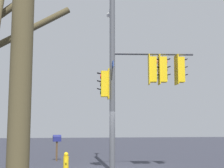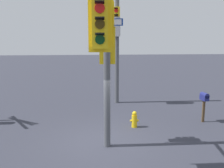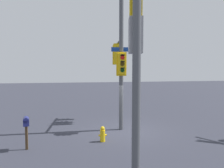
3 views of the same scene
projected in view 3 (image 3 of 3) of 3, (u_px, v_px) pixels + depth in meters
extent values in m
plane|color=#31323E|center=(125.00, 131.00, 12.52)|extent=(80.00, 80.00, 0.00)
cylinder|color=#4C4F54|center=(121.00, 55.00, 12.53)|extent=(0.24, 0.24, 8.38)
cylinder|color=#4C4F54|center=(118.00, 43.00, 14.23)|extent=(0.49, 3.55, 0.12)
cube|color=yellow|center=(118.00, 54.00, 14.28)|extent=(0.40, 0.36, 1.10)
cube|color=yellow|center=(118.00, 54.00, 14.11)|extent=(0.56, 0.13, 1.30)
cylinder|color=red|center=(118.00, 49.00, 14.42)|extent=(0.22, 0.07, 0.22)
cube|color=black|center=(118.00, 47.00, 14.49)|extent=(0.23, 0.19, 0.06)
cylinder|color=#352504|center=(118.00, 54.00, 14.45)|extent=(0.22, 0.07, 0.22)
cube|color=black|center=(118.00, 52.00, 14.51)|extent=(0.23, 0.19, 0.06)
cylinder|color=black|center=(118.00, 60.00, 14.47)|extent=(0.22, 0.07, 0.22)
cube|color=black|center=(118.00, 58.00, 14.54)|extent=(0.23, 0.19, 0.06)
cylinder|color=#4C4F54|center=(118.00, 44.00, 14.23)|extent=(0.04, 0.04, 0.15)
cube|color=yellow|center=(117.00, 54.00, 14.72)|extent=(0.40, 0.35, 1.10)
cube|color=yellow|center=(118.00, 54.00, 14.55)|extent=(0.56, 0.11, 1.30)
cylinder|color=red|center=(117.00, 49.00, 14.86)|extent=(0.22, 0.06, 0.22)
cube|color=black|center=(117.00, 48.00, 14.93)|extent=(0.23, 0.19, 0.06)
cylinder|color=#352504|center=(117.00, 55.00, 14.89)|extent=(0.22, 0.06, 0.22)
cube|color=black|center=(117.00, 53.00, 14.95)|extent=(0.23, 0.19, 0.06)
cylinder|color=black|center=(117.00, 60.00, 14.91)|extent=(0.22, 0.06, 0.22)
cube|color=black|center=(117.00, 58.00, 14.98)|extent=(0.23, 0.19, 0.06)
cylinder|color=#4C4F54|center=(117.00, 45.00, 14.68)|extent=(0.04, 0.04, 0.15)
cube|color=yellow|center=(116.00, 55.00, 15.48)|extent=(0.37, 0.32, 1.10)
cube|color=yellow|center=(117.00, 55.00, 15.31)|extent=(0.56, 0.07, 1.30)
cylinder|color=red|center=(116.00, 50.00, 15.62)|extent=(0.22, 0.04, 0.22)
cube|color=black|center=(116.00, 49.00, 15.68)|extent=(0.22, 0.17, 0.06)
cylinder|color=#352504|center=(116.00, 55.00, 15.64)|extent=(0.22, 0.04, 0.22)
cube|color=black|center=(116.00, 54.00, 15.71)|extent=(0.22, 0.17, 0.06)
cylinder|color=black|center=(116.00, 60.00, 15.67)|extent=(0.22, 0.04, 0.22)
cube|color=black|center=(116.00, 58.00, 15.73)|extent=(0.22, 0.17, 0.06)
cylinder|color=#4C4F54|center=(116.00, 46.00, 15.43)|extent=(0.04, 0.04, 0.15)
cube|color=yellow|center=(122.00, 64.00, 12.23)|extent=(0.38, 0.32, 1.10)
cube|color=yellow|center=(121.00, 64.00, 12.40)|extent=(0.56, 0.07, 1.30)
cylinder|color=red|center=(122.00, 57.00, 12.04)|extent=(0.22, 0.04, 0.22)
cube|color=black|center=(123.00, 55.00, 11.96)|extent=(0.22, 0.17, 0.06)
cylinder|color=#352504|center=(122.00, 64.00, 12.07)|extent=(0.22, 0.04, 0.22)
cube|color=black|center=(123.00, 62.00, 11.98)|extent=(0.22, 0.17, 0.06)
cylinder|color=black|center=(122.00, 70.00, 12.09)|extent=(0.22, 0.04, 0.22)
cube|color=black|center=(123.00, 68.00, 12.01)|extent=(0.22, 0.17, 0.06)
cube|color=navy|center=(121.00, 49.00, 12.51)|extent=(1.10, 0.12, 0.24)
cube|color=white|center=(121.00, 49.00, 12.53)|extent=(1.00, 0.09, 0.18)
cylinder|color=#4C4F54|center=(137.00, 54.00, 6.40)|extent=(0.24, 0.24, 7.80)
cube|color=#99999E|center=(135.00, 36.00, 6.73)|extent=(0.48, 0.56, 1.05)
cube|color=yellow|center=(136.00, 18.00, 6.66)|extent=(0.41, 0.36, 1.10)
cylinder|color=red|center=(135.00, 7.00, 6.80)|extent=(0.22, 0.07, 0.22)
cube|color=black|center=(135.00, 4.00, 6.87)|extent=(0.24, 0.20, 0.06)
cylinder|color=#352504|center=(135.00, 19.00, 6.83)|extent=(0.22, 0.07, 0.22)
cube|color=black|center=(135.00, 15.00, 6.89)|extent=(0.24, 0.20, 0.06)
cylinder|color=black|center=(135.00, 30.00, 6.85)|extent=(0.22, 0.07, 0.22)
cube|color=black|center=(135.00, 27.00, 6.92)|extent=(0.24, 0.20, 0.06)
cylinder|color=yellow|center=(103.00, 136.00, 10.73)|extent=(0.24, 0.24, 0.55)
sphere|color=yellow|center=(103.00, 128.00, 10.71)|extent=(0.20, 0.20, 0.20)
cylinder|color=yellow|center=(100.00, 135.00, 10.71)|extent=(0.10, 0.09, 0.09)
cylinder|color=yellow|center=(106.00, 135.00, 10.76)|extent=(0.10, 0.09, 0.09)
cube|color=#4C3823|center=(27.00, 137.00, 9.68)|extent=(0.10, 0.10, 1.05)
cube|color=navy|center=(26.00, 123.00, 9.63)|extent=(0.31, 0.47, 0.24)
cylinder|color=navy|center=(26.00, 120.00, 9.62)|extent=(0.31, 0.47, 0.24)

